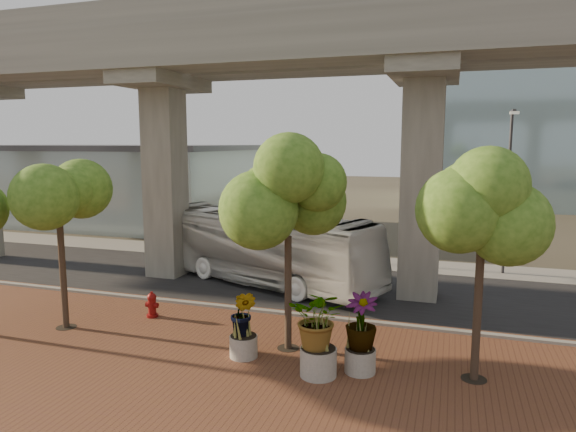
% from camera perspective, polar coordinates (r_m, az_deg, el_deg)
% --- Properties ---
extents(ground, '(160.00, 160.00, 0.00)m').
position_cam_1_polar(ground, '(21.99, -2.19, -9.03)').
color(ground, '#3D392C').
rests_on(ground, ground).
extents(brick_plaza, '(70.00, 13.00, 0.06)m').
position_cam_1_polar(brick_plaza, '(15.22, -13.09, -17.20)').
color(brick_plaza, brown).
rests_on(brick_plaza, ground).
extents(asphalt_road, '(90.00, 8.00, 0.04)m').
position_cam_1_polar(asphalt_road, '(23.79, -0.52, -7.64)').
color(asphalt_road, black).
rests_on(asphalt_road, ground).
extents(curb_strip, '(70.00, 0.25, 0.16)m').
position_cam_1_polar(curb_strip, '(20.19, -4.17, -10.39)').
color(curb_strip, gray).
rests_on(curb_strip, ground).
extents(far_sidewalk, '(90.00, 3.00, 0.06)m').
position_cam_1_polar(far_sidewalk, '(28.90, 2.94, -4.79)').
color(far_sidewalk, gray).
rests_on(far_sidewalk, ground).
extents(transit_viaduct, '(72.00, 5.60, 12.40)m').
position_cam_1_polar(transit_viaduct, '(22.91, -0.54, 10.13)').
color(transit_viaduct, gray).
rests_on(transit_viaduct, ground).
extents(station_pavilion, '(23.00, 13.00, 6.30)m').
position_cam_1_polar(station_pavilion, '(45.04, -19.40, 3.52)').
color(station_pavilion, '#A5BABD').
rests_on(station_pavilion, ground).
extents(transit_bus, '(12.46, 7.06, 3.41)m').
position_cam_1_polar(transit_bus, '(23.90, -3.22, -3.42)').
color(transit_bus, silver).
rests_on(transit_bus, ground).
extents(fire_hydrant, '(0.48, 0.43, 0.96)m').
position_cam_1_polar(fire_hydrant, '(20.00, -14.87, -9.51)').
color(fire_hydrant, maroon).
rests_on(fire_hydrant, ground).
extents(planter_front, '(2.28, 2.28, 2.50)m').
position_cam_1_polar(planter_front, '(14.41, 3.42, -11.80)').
color(planter_front, '#ADA79C').
rests_on(planter_front, ground).
extents(planter_right, '(2.14, 2.14, 2.29)m').
position_cam_1_polar(planter_right, '(14.78, 8.10, -11.90)').
color(planter_right, gray).
rests_on(planter_right, ground).
extents(planter_left, '(1.88, 1.88, 2.07)m').
position_cam_1_polar(planter_left, '(15.73, -5.00, -11.09)').
color(planter_left, '#ADA69C').
rests_on(planter_left, ground).
extents(street_tree_near_west, '(3.31, 3.31, 6.20)m').
position_cam_1_polar(street_tree_near_west, '(19.06, -24.20, 2.13)').
color(street_tree_near_west, '#433126').
rests_on(street_tree_near_west, ground).
extents(street_tree_near_east, '(4.02, 4.02, 6.61)m').
position_cam_1_polar(street_tree_near_east, '(15.54, 0.01, 1.98)').
color(street_tree_near_east, '#433126').
rests_on(street_tree_near_east, ground).
extents(street_tree_far_east, '(3.58, 3.58, 6.46)m').
position_cam_1_polar(street_tree_far_east, '(14.34, 20.87, 1.10)').
color(street_tree_far_east, '#433126').
rests_on(street_tree_far_east, ground).
extents(streetlamp_west, '(0.37, 1.09, 7.53)m').
position_cam_1_polar(streetlamp_west, '(31.65, -13.57, 4.13)').
color(streetlamp_west, '#313035').
rests_on(streetlamp_west, ground).
extents(streetlamp_east, '(0.40, 1.16, 7.99)m').
position_cam_1_polar(streetlamp_east, '(27.07, 23.29, 3.61)').
color(streetlamp_east, '#2E2E33').
rests_on(streetlamp_east, ground).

